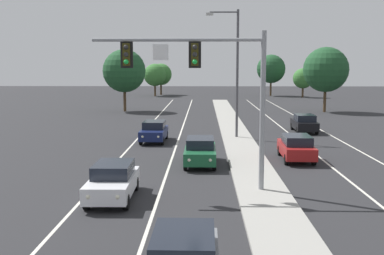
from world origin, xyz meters
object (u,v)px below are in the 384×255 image
object	(u,v)px
car_receding_red	(296,147)
tree_far_right_a	(326,70)
tree_far_left_a	(124,71)
tree_far_right_c	(303,78)
street_lamp_median	(235,66)
car_oncoming_green	(200,151)
tree_far_right_b	(271,69)
car_oncoming_navy	(154,131)
overhead_signal_mast	(207,76)
tree_far_left_c	(161,74)
car_receding_black	(304,123)
tree_far_left_b	(155,75)
car_oncoming_white	(113,181)

from	to	relation	value
car_receding_red	tree_far_right_a	xyz separation A→B (m)	(9.56, 31.16, 4.51)
tree_far_left_a	tree_far_right_c	size ratio (longest dim) A/B	1.47
street_lamp_median	car_receding_red	distance (m)	10.57
car_oncoming_green	tree_far_right_b	xyz separation A→B (m)	(13.23, 65.20, 4.40)
car_oncoming_navy	street_lamp_median	bearing A→B (deg)	15.14
overhead_signal_mast	tree_far_left_c	size ratio (longest dim) A/B	1.24
car_oncoming_navy	tree_far_left_c	xyz separation A→B (m)	(-4.79, 59.51, 3.28)
car_oncoming_navy	tree_far_left_a	xyz separation A→B (m)	(-6.30, 24.43, 4.34)
overhead_signal_mast	street_lamp_median	size ratio (longest dim) A/B	0.78
car_receding_black	tree_far_right_a	size ratio (longest dim) A/B	0.55
overhead_signal_mast	car_receding_black	bearing A→B (deg)	66.75
street_lamp_median	tree_far_right_c	size ratio (longest dim) A/B	1.86
street_lamp_median	tree_far_left_b	bearing A→B (deg)	102.41
street_lamp_median	tree_far_left_a	distance (m)	25.97
car_oncoming_white	tree_far_left_c	bearing A→B (deg)	93.52
tree_far_left_c	car_receding_black	bearing A→B (deg)	-72.05
car_oncoming_green	tree_far_left_a	world-z (taller)	tree_far_left_a
street_lamp_median	car_receding_red	size ratio (longest dim) A/B	2.22
car_oncoming_white	tree_far_right_b	xyz separation A→B (m)	(16.99, 72.61, 4.40)
car_receding_red	tree_far_right_a	distance (m)	32.90
overhead_signal_mast	car_oncoming_navy	size ratio (longest dim) A/B	1.73
tree_far_left_c	car_oncoming_navy	bearing A→B (deg)	-85.40
tree_far_right_c	overhead_signal_mast	bearing A→B (deg)	-105.19
car_receding_red	tree_far_left_b	xyz separation A→B (m)	(-15.10, 62.29, 3.24)
tree_far_right_c	tree_far_right_a	world-z (taller)	tree_far_right_a
street_lamp_median	car_oncoming_green	size ratio (longest dim) A/B	2.23
street_lamp_median	tree_far_right_b	xyz separation A→B (m)	(10.61, 55.02, -0.58)
overhead_signal_mast	car_oncoming_navy	world-z (taller)	overhead_signal_mast
tree_far_right_b	tree_far_right_c	world-z (taller)	tree_far_right_b
tree_far_left_a	car_oncoming_green	bearing A→B (deg)	-73.24
tree_far_right_c	tree_far_right_a	xyz separation A→B (m)	(-3.03, -28.13, 1.82)
tree_far_right_b	car_oncoming_navy	bearing A→B (deg)	-106.54
tree_far_left_c	overhead_signal_mast	bearing A→B (deg)	-83.26
car_oncoming_white	tree_far_left_a	distance (m)	41.03
car_receding_red	tree_far_left_c	distance (m)	68.14
tree_far_right_a	car_oncoming_navy	bearing A→B (deg)	-128.36
car_oncoming_green	tree_far_right_c	distance (m)	63.57
car_oncoming_green	tree_far_right_b	distance (m)	66.67
car_receding_black	tree_far_right_b	size ratio (longest dim) A/B	0.56
street_lamp_median	car_receding_black	bearing A→B (deg)	31.40
car_oncoming_navy	tree_far_right_c	xyz separation A→B (m)	(22.13, 52.25, 2.69)
street_lamp_median	tree_far_left_a	bearing A→B (deg)	118.85
tree_far_right_c	tree_far_right_a	distance (m)	28.35
car_oncoming_navy	tree_far_left_b	size ratio (longest dim) A/B	0.72
overhead_signal_mast	car_oncoming_white	size ratio (longest dim) A/B	1.73
overhead_signal_mast	tree_far_right_a	size ratio (longest dim) A/B	0.95
car_oncoming_white	car_oncoming_navy	world-z (taller)	same
car_oncoming_green	car_receding_black	world-z (taller)	same
overhead_signal_mast	tree_far_left_b	distance (m)	70.54
car_receding_black	tree_far_left_a	xyz separation A→B (m)	(-18.97, 18.81, 4.34)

